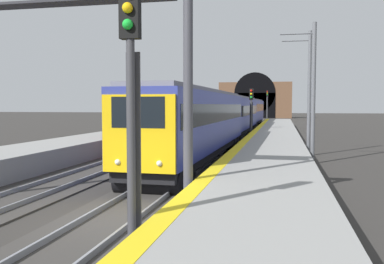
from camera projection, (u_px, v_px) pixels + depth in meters
ground_plane at (115, 220)px, 11.78m from camera, size 320.00×320.00×0.00m
platform_right at (257, 209)px, 10.91m from camera, size 112.00×3.71×1.06m
platform_right_edge_strip at (197, 186)px, 11.22m from camera, size 112.00×0.50×0.01m
track_main_line at (115, 219)px, 11.78m from camera, size 160.00×3.09×0.21m
train_main_approaching at (236, 114)px, 42.08m from camera, size 57.44×3.02×4.06m
train_adjacent_platform at (198, 114)px, 44.62m from camera, size 37.36×3.06×4.00m
railway_signal_near at (131, 100)px, 7.94m from camera, size 0.39×0.38×5.52m
railway_signal_mid at (251, 109)px, 38.52m from camera, size 0.39×0.38×4.74m
railway_signal_far at (267, 103)px, 78.84m from camera, size 0.39×0.38×5.95m
overhead_signal_gantry at (60, 36)px, 12.80m from camera, size 0.70×8.29×7.13m
tunnel_portal at (255, 100)px, 103.64m from camera, size 2.53×17.83×11.18m
catenary_mast_near at (309, 92)px, 26.43m from camera, size 0.22×1.85×7.88m
catenary_mast_far at (313, 92)px, 22.80m from camera, size 0.22×1.94×7.70m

